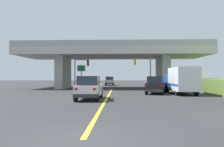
# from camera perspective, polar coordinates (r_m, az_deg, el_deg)

# --- Properties ---
(ground) EXTENTS (160.00, 160.00, 0.00)m
(ground) POSITION_cam_1_polar(r_m,az_deg,el_deg) (36.50, 0.18, -3.98)
(ground) COLOR #2B2B2D
(overpass_bridge) EXTENTS (31.06, 10.44, 7.49)m
(overpass_bridge) POSITION_cam_1_polar(r_m,az_deg,el_deg) (36.61, 0.18, 4.51)
(overpass_bridge) COLOR #B7B5AD
(overpass_bridge) RESTS_ON ground
(lane_divider_stripe) EXTENTS (0.20, 26.91, 0.01)m
(lane_divider_stripe) POSITION_cam_1_polar(r_m,az_deg,el_deg) (20.11, -1.28, -6.48)
(lane_divider_stripe) COLOR yellow
(lane_divider_stripe) RESTS_ON ground
(suv_lead) EXTENTS (1.94, 4.70, 2.02)m
(suv_lead) POSITION_cam_1_polar(r_m,az_deg,el_deg) (18.35, -6.13, -3.85)
(suv_lead) COLOR silver
(suv_lead) RESTS_ON ground
(suv_crossing) EXTENTS (3.22, 5.16, 2.02)m
(suv_crossing) POSITION_cam_1_polar(r_m,az_deg,el_deg) (24.99, 11.88, -3.05)
(suv_crossing) COLOR black
(suv_crossing) RESTS_ON ground
(box_truck) EXTENTS (2.33, 6.43, 2.99)m
(box_truck) POSITION_cam_1_polar(r_m,az_deg,el_deg) (25.13, 18.22, -1.73)
(box_truck) COLOR navy
(box_truck) RESTS_ON ground
(sedan_oncoming) EXTENTS (1.96, 4.45, 2.02)m
(sedan_oncoming) POSITION_cam_1_polar(r_m,az_deg,el_deg) (48.27, -0.64, -2.03)
(sedan_oncoming) COLOR silver
(sedan_oncoming) RESTS_ON ground
(traffic_signal_nearside) EXTENTS (2.60, 0.36, 5.60)m
(traffic_signal_nearside) POSITION_cam_1_polar(r_m,az_deg,el_deg) (32.49, 8.90, 1.74)
(traffic_signal_nearside) COLOR slate
(traffic_signal_nearside) RESTS_ON ground
(traffic_signal_farside) EXTENTS (2.34, 0.36, 5.44)m
(traffic_signal_farside) POSITION_cam_1_polar(r_m,az_deg,el_deg) (33.71, -8.77, 1.50)
(traffic_signal_farside) COLOR slate
(traffic_signal_farside) RESTS_ON ground
(highway_sign) EXTENTS (1.34, 0.17, 4.04)m
(highway_sign) POSITION_cam_1_polar(r_m,az_deg,el_deg) (35.35, -8.32, 0.64)
(highway_sign) COLOR slate
(highway_sign) RESTS_ON ground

